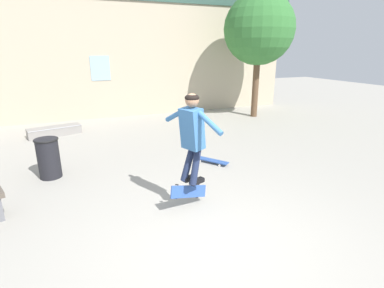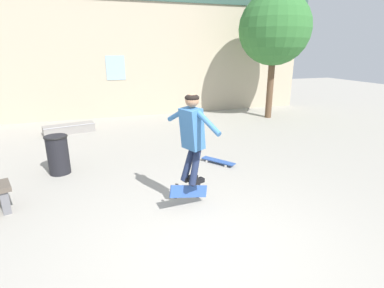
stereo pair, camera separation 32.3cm
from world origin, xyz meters
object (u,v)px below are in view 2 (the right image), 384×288
Objects in this scene: tree_right at (275,29)px; trash_bin at (58,154)px; skater at (192,132)px; skateboard_resting at (218,161)px; skate_ledge at (69,129)px; skateboard_flipping at (189,191)px.

trash_bin is at bearing -154.79° from tree_right.
skater is 1.82× the size of skateboard_resting.
skateboard_resting is (3.49, -0.57, -0.38)m from trash_bin.
skateboard_resting is at bearing 35.06° from skater.
skate_ledge is at bearing -179.86° from tree_right.
skateboard_flipping is at bearing -46.55° from trash_bin.
tree_right is at bearing 28.92° from skateboard_flipping.
skater is (2.23, -5.83, 1.22)m from skate_ledge.
skater is at bearing -82.21° from skateboard_flipping.
skateboard_flipping is (-0.03, 0.06, -1.05)m from skater.
tree_right reaches higher than skateboard_flipping.
skate_ledge reaches higher than skateboard_resting.
skate_ledge is 2.01× the size of skateboard_resting.
tree_right is 3.17× the size of skater.
skate_ledge is 6.17m from skateboard_flipping.
skateboard_flipping is at bearing -82.67° from skate_ledge.
skateboard_flipping is (-5.13, -5.78, -2.96)m from tree_right.
trash_bin is 3.21m from skateboard_flipping.
tree_right reaches higher than skate_ledge.
skateboard_resting is at bearing 34.39° from skateboard_flipping.
skate_ledge is 1.89× the size of trash_bin.
tree_right is at bearing 25.21° from trash_bin.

